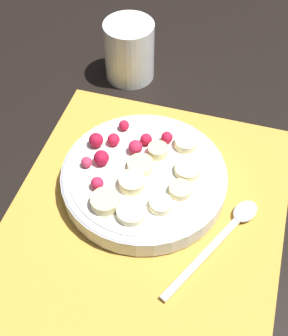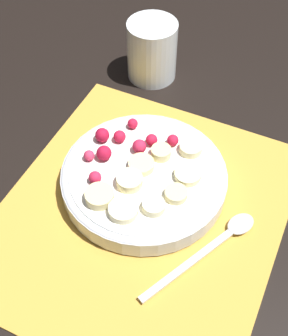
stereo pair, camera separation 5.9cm
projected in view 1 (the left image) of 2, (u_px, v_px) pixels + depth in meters
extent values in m
plane|color=black|center=(146.00, 214.00, 0.62)|extent=(3.00, 3.00, 0.00)
cube|color=gold|center=(146.00, 213.00, 0.62)|extent=(0.41, 0.36, 0.01)
cylinder|color=silver|center=(144.00, 179.00, 0.63)|extent=(0.22, 0.22, 0.03)
torus|color=silver|center=(144.00, 174.00, 0.62)|extent=(0.22, 0.22, 0.01)
cylinder|color=white|center=(144.00, 172.00, 0.62)|extent=(0.20, 0.20, 0.00)
cylinder|color=beige|center=(186.00, 143.00, 0.64)|extent=(0.04, 0.04, 0.01)
cylinder|color=beige|center=(132.00, 182.00, 0.60)|extent=(0.05, 0.05, 0.01)
cylinder|color=#F4EAB7|center=(132.00, 212.00, 0.57)|extent=(0.05, 0.05, 0.01)
cylinder|color=beige|center=(188.00, 170.00, 0.62)|extent=(0.05, 0.05, 0.01)
cylinder|color=beige|center=(158.00, 151.00, 0.63)|extent=(0.04, 0.04, 0.01)
cylinder|color=beige|center=(180.00, 190.00, 0.59)|extent=(0.04, 0.04, 0.01)
cylinder|color=beige|center=(105.00, 201.00, 0.58)|extent=(0.05, 0.05, 0.01)
cylinder|color=beige|center=(141.00, 165.00, 0.62)|extent=(0.04, 0.04, 0.01)
cylinder|color=#F4EAB7|center=(161.00, 204.00, 0.58)|extent=(0.04, 0.04, 0.01)
sphere|color=#D12347|center=(135.00, 147.00, 0.63)|extent=(0.02, 0.02, 0.02)
sphere|color=#B21433|center=(96.00, 140.00, 0.64)|extent=(0.02, 0.02, 0.02)
sphere|color=red|center=(146.00, 139.00, 0.65)|extent=(0.02, 0.02, 0.02)
sphere|color=red|center=(169.00, 138.00, 0.65)|extent=(0.02, 0.02, 0.02)
sphere|color=#B21433|center=(101.00, 158.00, 0.62)|extent=(0.02, 0.02, 0.02)
sphere|color=red|center=(114.00, 139.00, 0.64)|extent=(0.02, 0.02, 0.02)
sphere|color=#DB3356|center=(87.00, 162.00, 0.62)|extent=(0.01, 0.01, 0.01)
sphere|color=red|center=(124.00, 125.00, 0.66)|extent=(0.01, 0.01, 0.01)
sphere|color=#D12347|center=(97.00, 185.00, 0.60)|extent=(0.02, 0.02, 0.02)
cube|color=silver|center=(202.00, 258.00, 0.57)|extent=(0.14, 0.07, 0.00)
ellipsoid|color=silver|center=(245.00, 211.00, 0.61)|extent=(0.05, 0.04, 0.01)
cylinder|color=white|center=(129.00, 51.00, 0.76)|extent=(0.08, 0.08, 0.10)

